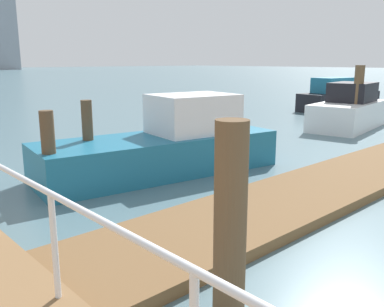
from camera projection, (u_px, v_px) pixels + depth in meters
The scene contains 10 objects.
ground_plane at pixel (16, 145), 13.25m from camera, with size 300.00×300.00×0.00m, color slate.
floating_dock at pixel (312, 191), 8.32m from camera, with size 11.99×2.00×0.18m, color brown.
boardwalk_railing at pixel (107, 247), 3.15m from camera, with size 0.06×25.21×1.08m.
dock_piling_0 at pixel (230, 221), 4.26m from camera, with size 0.34×0.34×2.08m, color brown.
dock_piling_1 at pixel (358, 99), 15.70m from camera, with size 0.35×0.35×2.47m, color brown.
dock_piling_3 at pixel (49, 155), 8.01m from camera, with size 0.27×0.27×1.72m, color brown.
dock_piling_4 at pixel (88, 140), 9.37m from camera, with size 0.24×0.24×1.79m, color brown.
moored_boat_2 at pixel (349, 110), 16.50m from camera, with size 4.57×2.50×1.78m.
moored_boat_3 at pixel (338, 98), 22.65m from camera, with size 5.60×2.05×1.75m.
moored_boat_5 at pixel (167, 145), 9.98m from camera, with size 6.00×2.75×1.84m.
Camera 1 is at (-4.65, 6.64, 2.64)m, focal length 38.98 mm.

